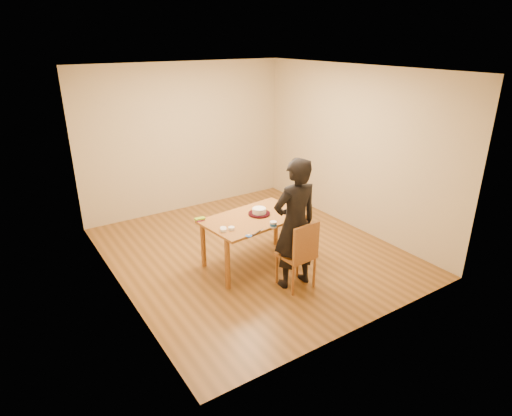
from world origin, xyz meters
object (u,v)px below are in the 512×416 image
cake_plate (259,214)px  cake (259,211)px  dining_chair (296,255)px  dining_table (254,218)px  person (295,224)px

cake_plate → cake: 0.04m
dining_chair → cake_plate: size_ratio=1.32×
cake_plate → dining_table: bearing=-162.4°
cake_plate → dining_chair: bearing=-87.1°
dining_chair → person: bearing=85.3°
cake → person: size_ratio=0.11×
cake_plate → cake: cake is taller
dining_table → dining_chair: dining_table is taller
dining_table → cake_plate: 0.12m
dining_table → dining_chair: 0.84m
dining_chair → person: (-0.00, 0.05, 0.43)m
cake_plate → cake: (0.00, 0.00, 0.04)m
dining_table → cake_plate: size_ratio=4.53×
dining_chair → cake: 0.88m
dining_table → cake_plate: cake_plate is taller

